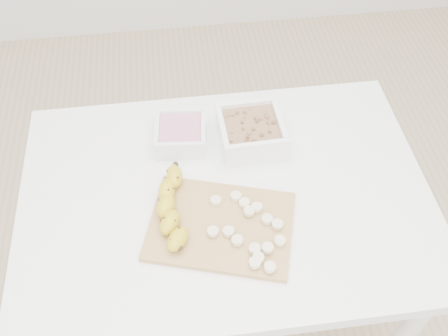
{
  "coord_description": "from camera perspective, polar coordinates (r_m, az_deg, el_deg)",
  "views": [
    {
      "loc": [
        -0.1,
        -0.71,
        1.73
      ],
      "look_at": [
        0.0,
        0.03,
        0.81
      ],
      "focal_mm": 40.0,
      "sensor_mm": 36.0,
      "label": 1
    }
  ],
  "objects": [
    {
      "name": "banana_slices",
      "position": [
        1.13,
        3.03,
        -7.09
      ],
      "size": [
        0.17,
        0.22,
        0.02
      ],
      "color": "beige",
      "rests_on": "cutting_board"
    },
    {
      "name": "banana",
      "position": [
        1.15,
        -5.89,
        -4.6
      ],
      "size": [
        0.11,
        0.24,
        0.04
      ],
      "primitive_type": null,
      "rotation": [
        0.0,
        0.0,
        -0.22
      ],
      "color": "gold",
      "rests_on": "cutting_board"
    },
    {
      "name": "cutting_board",
      "position": [
        1.15,
        -0.37,
        -6.64
      ],
      "size": [
        0.38,
        0.32,
        0.01
      ],
      "primitive_type": "cube",
      "rotation": [
        0.0,
        0.0,
        -0.29
      ],
      "color": "tan",
      "rests_on": "table"
    },
    {
      "name": "bowl_granola",
      "position": [
        1.3,
        3.08,
        4.18
      ],
      "size": [
        0.17,
        0.17,
        0.08
      ],
      "color": "white",
      "rests_on": "table"
    },
    {
      "name": "bowl_yogurt",
      "position": [
        1.3,
        -4.96,
        3.9
      ],
      "size": [
        0.14,
        0.14,
        0.06
      ],
      "color": "white",
      "rests_on": "table"
    },
    {
      "name": "table",
      "position": [
        1.3,
        0.17,
        -5.36
      ],
      "size": [
        1.0,
        0.7,
        0.75
      ],
      "color": "white",
      "rests_on": "ground"
    },
    {
      "name": "ground",
      "position": [
        1.88,
        0.12,
        -16.47
      ],
      "size": [
        3.5,
        3.5,
        0.0
      ],
      "primitive_type": "plane",
      "color": "#C6AD89",
      "rests_on": "ground"
    }
  ]
}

